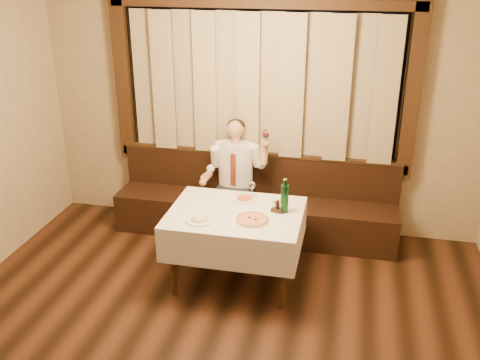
% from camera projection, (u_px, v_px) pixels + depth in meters
% --- Properties ---
extents(room, '(5.01, 6.01, 2.81)m').
position_uv_depth(room, '(214.00, 166.00, 4.13)').
color(room, black).
rests_on(room, ground).
extents(banquette, '(3.20, 0.61, 0.94)m').
position_uv_depth(banquette, '(255.00, 208.00, 6.17)').
color(banquette, black).
rests_on(banquette, ground).
extents(dining_table, '(1.27, 0.97, 0.76)m').
position_uv_depth(dining_table, '(236.00, 221.00, 5.12)').
color(dining_table, black).
rests_on(dining_table, ground).
extents(pizza, '(0.32, 0.32, 0.03)m').
position_uv_depth(pizza, '(252.00, 219.00, 4.89)').
color(pizza, white).
rests_on(pizza, dining_table).
extents(pasta_red, '(0.24, 0.24, 0.08)m').
position_uv_depth(pasta_red, '(244.00, 197.00, 5.31)').
color(pasta_red, white).
rests_on(pasta_red, dining_table).
extents(pasta_cream, '(0.27, 0.27, 0.09)m').
position_uv_depth(pasta_cream, '(200.00, 217.00, 4.89)').
color(pasta_cream, white).
rests_on(pasta_cream, dining_table).
extents(green_bottle, '(0.07, 0.07, 0.34)m').
position_uv_depth(green_bottle, '(285.00, 198.00, 5.01)').
color(green_bottle, '#0D3E1A').
rests_on(green_bottle, dining_table).
extents(table_wine_glass, '(0.07, 0.07, 0.18)m').
position_uv_depth(table_wine_glass, '(252.00, 186.00, 5.32)').
color(table_wine_glass, white).
rests_on(table_wine_glass, dining_table).
extents(cruet_caddy, '(0.12, 0.09, 0.12)m').
position_uv_depth(cruet_caddy, '(277.00, 208.00, 5.05)').
color(cruet_caddy, black).
rests_on(cruet_caddy, dining_table).
extents(seated_man, '(0.73, 0.55, 1.36)m').
position_uv_depth(seated_man, '(235.00, 170.00, 5.95)').
color(seated_man, black).
rests_on(seated_man, ground).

